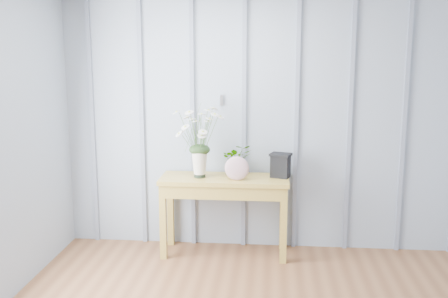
# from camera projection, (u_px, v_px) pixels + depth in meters

# --- Properties ---
(room_shell) EXTENTS (4.00, 4.50, 2.50)m
(room_shell) POSITION_uv_depth(u_px,v_px,m) (271.00, 41.00, 3.58)
(room_shell) COLOR #96A4B7
(room_shell) RESTS_ON ground
(sideboard) EXTENTS (1.20, 0.45, 0.75)m
(sideboard) POSITION_uv_depth(u_px,v_px,m) (224.00, 189.00, 4.92)
(sideboard) COLOR #A98C37
(sideboard) RESTS_ON ground
(daisy_vase) EXTENTS (0.48, 0.37, 0.68)m
(daisy_vase) POSITION_uv_depth(u_px,v_px,m) (199.00, 132.00, 4.82)
(daisy_vase) COLOR black
(daisy_vase) RESTS_ON sideboard
(spider_plant) EXTENTS (0.33, 0.30, 0.30)m
(spider_plant) POSITION_uv_depth(u_px,v_px,m) (236.00, 160.00, 4.96)
(spider_plant) COLOR #1B3316
(spider_plant) RESTS_ON sideboard
(felt_disc_vessel) EXTENTS (0.23, 0.07, 0.22)m
(felt_disc_vessel) POSITION_uv_depth(u_px,v_px,m) (237.00, 168.00, 4.77)
(felt_disc_vessel) COLOR #844869
(felt_disc_vessel) RESTS_ON sideboard
(carved_box) EXTENTS (0.22, 0.20, 0.23)m
(carved_box) POSITION_uv_depth(u_px,v_px,m) (280.00, 165.00, 4.88)
(carved_box) COLOR black
(carved_box) RESTS_ON sideboard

